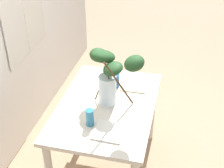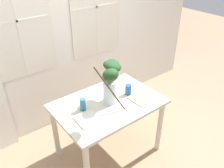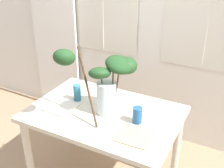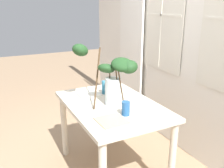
{
  "view_description": "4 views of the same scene",
  "coord_description": "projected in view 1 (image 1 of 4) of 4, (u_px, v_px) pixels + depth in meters",
  "views": [
    {
      "loc": [
        -2.14,
        -0.56,
        2.44
      ],
      "look_at": [
        -0.03,
        -0.05,
        1.02
      ],
      "focal_mm": 51.68,
      "sensor_mm": 36.0,
      "label": 1
    },
    {
      "loc": [
        -1.29,
        -1.73,
        2.34
      ],
      "look_at": [
        0.07,
        0.02,
        0.98
      ],
      "focal_mm": 37.96,
      "sensor_mm": 36.0,
      "label": 2
    },
    {
      "loc": [
        0.93,
        -1.66,
        1.99
      ],
      "look_at": [
        0.06,
        0.03,
        1.03
      ],
      "focal_mm": 45.47,
      "sensor_mm": 36.0,
      "label": 3
    },
    {
      "loc": [
        2.01,
        -1.01,
        1.71
      ],
      "look_at": [
        -0.06,
        0.03,
        0.96
      ],
      "focal_mm": 39.92,
      "sensor_mm": 36.0,
      "label": 4
    }
  ],
  "objects": [
    {
      "name": "drinking_glass_blue_left",
      "position": [
        90.0,
        118.0,
        2.5
      ],
      "size": [
        0.06,
        0.06,
        0.14
      ],
      "primitive_type": "cylinder",
      "color": "teal",
      "rests_on": "dining_table"
    },
    {
      "name": "plate_square_left",
      "position": [
        109.0,
        131.0,
        2.46
      ],
      "size": [
        0.24,
        0.24,
        0.01
      ],
      "primitive_type": "cube",
      "rotation": [
        0.0,
        0.0,
        -0.03
      ],
      "color": "silver",
      "rests_on": "dining_table"
    },
    {
      "name": "drinking_glass_blue_right",
      "position": [
        115.0,
        81.0,
        2.96
      ],
      "size": [
        0.07,
        0.07,
        0.13
      ],
      "primitive_type": "cylinder",
      "color": "#235693",
      "rests_on": "dining_table"
    },
    {
      "name": "ground",
      "position": [
        108.0,
        167.0,
        3.19
      ],
      "size": [
        14.0,
        14.0,
        0.0
      ],
      "primitive_type": "plane",
      "color": "#9E7F60"
    },
    {
      "name": "plate_square_right",
      "position": [
        134.0,
        85.0,
        3.0
      ],
      "size": [
        0.24,
        0.24,
        0.01
      ],
      "primitive_type": "cube",
      "rotation": [
        0.0,
        0.0,
        0.04
      ],
      "color": "tan",
      "rests_on": "dining_table"
    },
    {
      "name": "vase_with_branches",
      "position": [
        109.0,
        73.0,
        2.62
      ],
      "size": [
        0.52,
        0.59,
        0.61
      ],
      "color": "silver",
      "rests_on": "dining_table"
    },
    {
      "name": "dining_table",
      "position": [
        107.0,
        115.0,
        2.83
      ],
      "size": [
        1.18,
        0.81,
        0.78
      ],
      "color": "beige",
      "rests_on": "ground"
    }
  ]
}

